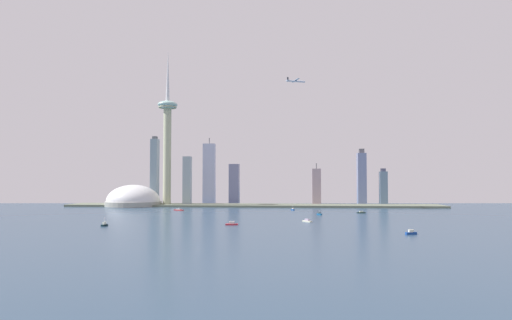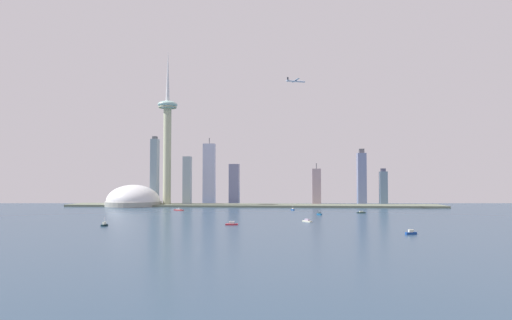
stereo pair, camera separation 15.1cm
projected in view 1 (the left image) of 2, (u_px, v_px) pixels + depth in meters
The scene contains 20 objects.
ground_plane at pixel (198, 247), 352.94m from camera, with size 6000.00×6000.00×0.00m, color #283F56.
waterfront_pier at pixel (253, 205), 883.04m from camera, with size 710.64×77.46×3.78m, color #626B58.
observation_tower at pixel (167, 132), 894.97m from camera, with size 38.19×38.19×303.28m.
stadium_dome at pixel (133, 202), 889.06m from camera, with size 107.17×107.17×64.16m.
skyscraper_0 at pixel (383, 188), 904.91m from camera, with size 14.81×13.18×73.12m.
skyscraper_1 at pixel (209, 174), 962.98m from camera, with size 25.41×13.14×138.25m.
skyscraper_2 at pixel (234, 184), 983.56m from camera, with size 21.28×23.06×84.20m.
skyscraper_3 at pixel (362, 178), 916.04m from camera, with size 16.88×20.73×112.36m.
skyscraper_4 at pixel (187, 181), 896.69m from camera, with size 15.30×15.49×96.06m.
skyscraper_5 at pixel (316, 187), 910.75m from camera, with size 17.25×13.27×83.66m.
skyscraper_6 at pixel (155, 172), 909.91m from camera, with size 13.42×19.63×136.52m.
boat_0 at pixel (411, 233), 431.15m from camera, with size 11.18×6.47×4.69m.
boat_1 at pixel (361, 212), 704.99m from camera, with size 13.60×5.97×3.26m.
boat_2 at pixel (104, 225), 508.18m from camera, with size 5.48×9.17×9.94m.
boat_3 at pixel (319, 214), 668.46m from camera, with size 7.36×6.84×7.52m.
boat_4 at pixel (307, 221), 560.34m from camera, with size 11.85×14.17×3.65m.
boat_5 at pixel (232, 224), 520.81m from camera, with size 14.38×5.48×4.33m.
boat_6 at pixel (179, 210), 766.29m from camera, with size 18.30×13.67×6.06m.
boat_7 at pixel (293, 209), 769.94m from camera, with size 6.23×6.91×9.28m.
airplane at pixel (296, 81), 825.38m from camera, with size 34.51×34.03×8.20m.
Camera 1 is at (70.22, -351.24, 51.48)m, focal length 32.41 mm.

